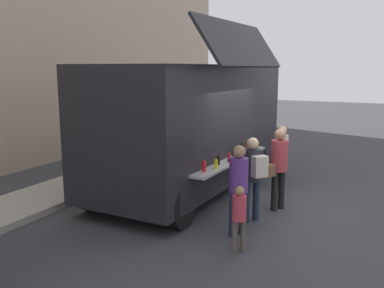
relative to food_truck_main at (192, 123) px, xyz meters
The scene contains 8 objects.
ground_plane 2.58m from the food_truck_main, 102.97° to the right, with size 60.00×60.00×0.00m, color #38383D.
food_truck_main is the anchor object (origin of this frame).
trash_bin 4.46m from the food_truck_main, 32.60° to the left, with size 0.60×0.60×1.04m, color #2C6337.
customer_front_ordering 2.49m from the food_truck_main, 105.30° to the right, with size 0.56×0.41×1.74m.
customer_mid_with_backpack 2.65m from the food_truck_main, 126.81° to the right, with size 0.50×0.53×1.68m.
customer_rear_waiting 3.15m from the food_truck_main, 138.58° to the right, with size 0.34×0.34×1.66m.
customer_extra_browsing 2.31m from the food_truck_main, 65.82° to the right, with size 0.33×0.33×1.60m.
child_near_queue 3.87m from the food_truck_main, 142.31° to the right, with size 0.23×0.23×1.12m.
Camera 1 is at (-8.63, -2.50, 3.00)m, focal length 38.81 mm.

